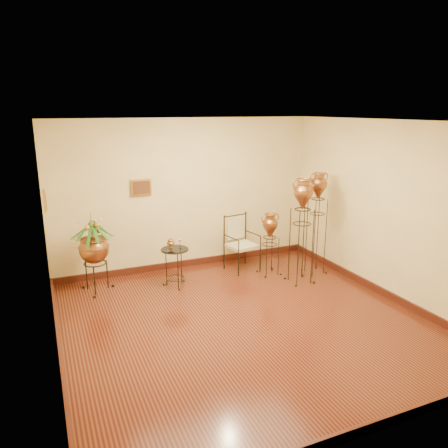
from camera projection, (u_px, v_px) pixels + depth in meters
name	position (u px, v px, depth m)	size (l,w,h in m)	color
ground	(244.00, 321.00, 6.27)	(5.00, 5.00, 0.00)	#612C17
room_shell	(245.00, 203.00, 5.83)	(5.02, 5.02, 2.81)	beige
amphora_tall	(317.00, 222.00, 7.89)	(0.43, 0.43, 1.88)	black
amphora_mid	(302.00, 230.00, 7.47)	(0.41, 0.41, 1.85)	black
amphora_short	(270.00, 244.00, 7.93)	(0.41, 0.41, 1.16)	black
planter_urn	(94.00, 246.00, 7.10)	(0.85, 0.85, 1.43)	black
armchair	(242.00, 244.00, 8.13)	(0.67, 0.64, 1.03)	black
side_table	(175.00, 266.00, 7.43)	(0.55, 0.55, 0.84)	black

